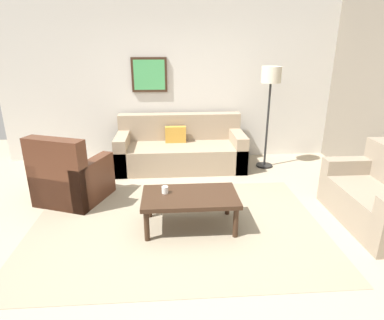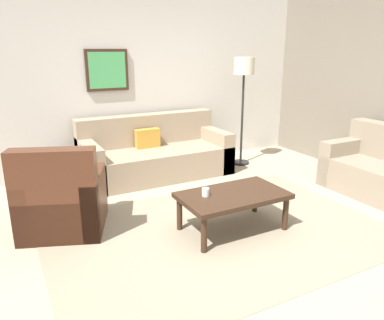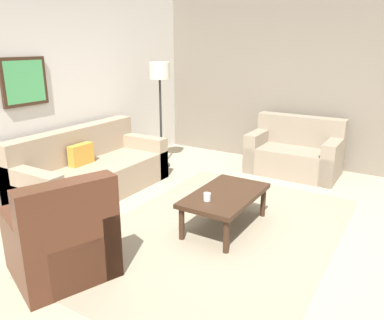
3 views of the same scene
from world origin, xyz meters
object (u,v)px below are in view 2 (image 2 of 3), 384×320
armchair_leather (62,204)px  lamp_standing (244,77)px  couch_main (154,155)px  coffee_table (233,198)px  cup (206,192)px  framed_artwork (107,70)px

armchair_leather → lamp_standing: 3.41m
lamp_standing → couch_main: bearing=173.5°
coffee_table → cup: cup is taller
couch_main → lamp_standing: (1.47, -0.17, 1.11)m
armchair_leather → framed_artwork: framed_artwork is taller
lamp_standing → cup: bearing=-133.2°
couch_main → armchair_leather: (-1.55, -1.30, 0.01)m
couch_main → armchair_leather: bearing=-140.0°
couch_main → cup: size_ratio=26.15×
couch_main → coffee_table: 2.09m
armchair_leather → framed_artwork: 2.36m
armchair_leather → cup: armchair_leather is taller
armchair_leather → coffee_table: bearing=-26.6°
couch_main → lamp_standing: size_ratio=1.26×
cup → lamp_standing: size_ratio=0.05×
couch_main → coffee_table: (0.03, -2.08, 0.06)m
coffee_table → cup: bearing=165.7°
couch_main → coffee_table: couch_main is taller
couch_main → lamp_standing: bearing=-6.5°
framed_artwork → coffee_table: bearing=-77.9°
coffee_table → framed_artwork: framed_artwork is taller
armchair_leather → lamp_standing: size_ratio=0.61×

